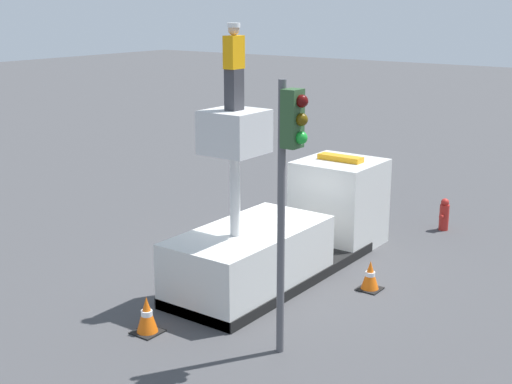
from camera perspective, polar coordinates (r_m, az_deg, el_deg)
ground_plane at (r=16.96m, az=1.50°, el=-6.82°), size 120.00×120.00×0.00m
bucket_truck at (r=17.08m, az=2.61°, el=-3.25°), size 6.99×2.06×4.15m
worker at (r=14.60m, az=-1.77°, el=9.98°), size 0.40×0.26×1.75m
traffic_light_pole at (r=12.29m, az=2.62°, el=2.15°), size 0.34×0.57×5.04m
fire_hydrant at (r=20.93m, az=14.82°, el=-1.76°), size 0.51×0.27×0.93m
traffic_cone_rear at (r=14.28m, az=-8.73°, el=-9.75°), size 0.53×0.53×0.76m
traffic_cone_curbside at (r=16.34m, az=9.12°, el=-6.65°), size 0.51×0.51×0.69m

